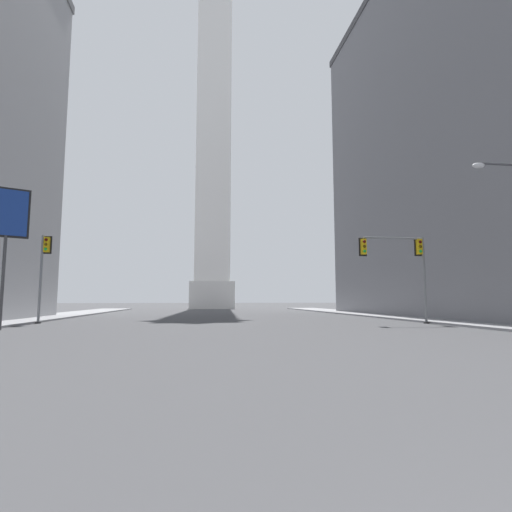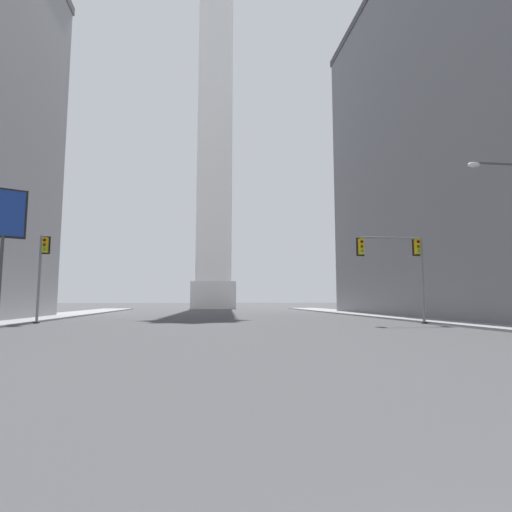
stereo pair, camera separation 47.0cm
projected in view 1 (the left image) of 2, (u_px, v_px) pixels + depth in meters
sidewalk_right at (454, 322)px, 29.60m from camera, size 5.00×90.68×0.15m
obelisk at (213, 119)px, 78.89m from camera, size 8.18×8.18×77.11m
traffic_light_mid_right at (403, 257)px, 28.71m from camera, size 5.02×0.51×6.22m
traffic_light_mid_left at (43, 265)px, 28.93m from camera, size 0.78×0.50×6.39m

